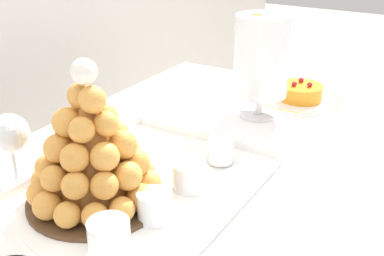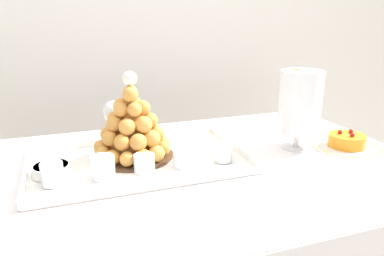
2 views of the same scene
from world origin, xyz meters
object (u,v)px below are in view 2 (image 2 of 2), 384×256
Objects in this scene: creme_brulee_ramekin at (51,169)px; dessert_cup_left at (52,175)px; macaron_goblet at (300,102)px; serving_tray at (140,162)px; dessert_cup_centre at (144,164)px; dessert_cup_mid_left at (103,168)px; wine_glass at (114,113)px; dessert_cup_mid_right at (184,158)px; dessert_cup_right at (223,153)px; fruit_tart_plate at (346,143)px; croquembouche at (132,127)px.

dessert_cup_left is at bearing -86.16° from creme_brulee_ramekin.
creme_brulee_ramekin is at bearing 177.82° from macaron_goblet.
dessert_cup_centre is (-0.00, -0.08, 0.03)m from serving_tray.
dessert_cup_mid_left is 0.63m from macaron_goblet.
macaron_goblet reaches higher than dessert_cup_centre.
dessert_cup_mid_right is at bearing -62.68° from wine_glass.
dessert_cup_right is at bearing -18.57° from serving_tray.
dessert_cup_mid_left is 0.30m from wine_glass.
wine_glass reaches higher than dessert_cup_left.
wine_glass is (-0.69, 0.30, 0.09)m from fruit_tart_plate.
dessert_cup_centre is 0.26× the size of fruit_tart_plate.
fruit_tart_plate is (0.66, -0.09, 0.01)m from serving_tray.
croquembouche reaches higher than creme_brulee_ramekin.
croquembouche is at bearing 49.14° from dessert_cup_mid_left.
dessert_cup_mid_right is (0.11, -0.08, 0.03)m from serving_tray.
croquembouche is 1.78× the size of wine_glass.
croquembouche is 2.59× the size of creme_brulee_ramekin.
dessert_cup_mid_left is at bearing 178.78° from fruit_tart_plate.
dessert_cup_mid_left is 0.63× the size of creme_brulee_ramekin.
macaron_goblet is (0.28, 0.04, 0.12)m from dessert_cup_right.
dessert_cup_mid_left is 0.11m from dessert_cup_centre.
serving_tray is at bearing 144.89° from dessert_cup_mid_right.
dessert_cup_mid_right is at bearing 178.36° from fruit_tart_plate.
croquembouche is at bearing 12.25° from creme_brulee_ramekin.
macaron_goblet is at bearing -24.36° from wine_glass.
serving_tray is 0.14m from dessert_cup_mid_left.
serving_tray is 2.38× the size of macaron_goblet.
dessert_cup_right is 0.36× the size of wine_glass.
croquembouche is 0.26m from dessert_cup_left.
creme_brulee_ramekin is (-0.47, 0.07, -0.01)m from dessert_cup_right.
dessert_cup_mid_left is 0.22m from dessert_cup_mid_right.
serving_tray is 4.27× the size of wine_glass.
dessert_cup_right is at bearing -8.29° from creme_brulee_ramekin.
macaron_goblet reaches higher than creme_brulee_ramekin.
dessert_cup_mid_left is (0.12, -0.00, 0.00)m from dessert_cup_left.
dessert_cup_mid_right is at bearing -44.63° from croquembouche.
croquembouche is 0.18m from dessert_cup_mid_right.
dessert_cup_left is 0.40× the size of wine_glass.
dessert_cup_right is (0.23, 0.00, 0.00)m from dessert_cup_centre.
dessert_cup_centre is (0.23, -0.00, -0.00)m from dessert_cup_left.
dessert_cup_centre and fruit_tart_plate have the same top height.
dessert_cup_mid_left is 1.03× the size of dessert_cup_mid_right.
fruit_tart_plate is (0.89, -0.08, -0.01)m from creme_brulee_ramekin.
dessert_cup_centre is 0.25m from creme_brulee_ramekin.
fruit_tart_plate is 1.49× the size of wine_glass.
wine_glass reaches higher than dessert_cup_mid_left.
macaron_goblet is at bearing 5.69° from dessert_cup_mid_right.
fruit_tart_plate is at bearing -11.30° from croquembouche.
croquembouche is 0.99× the size of macaron_goblet.
serving_tray is at bearing 34.43° from dessert_cup_mid_left.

